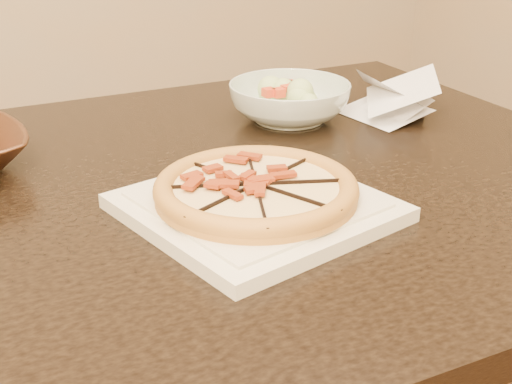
# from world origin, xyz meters

# --- Properties ---
(dining_table) EXTENTS (1.48, 0.98, 0.75)m
(dining_table) POSITION_xyz_m (-0.06, 0.15, 0.65)
(dining_table) COLOR black
(dining_table) RESTS_ON floor
(plate) EXTENTS (0.33, 0.33, 0.02)m
(plate) POSITION_xyz_m (0.06, 0.03, 0.76)
(plate) COLOR beige
(plate) RESTS_ON dining_table
(pizza) EXTENTS (0.25, 0.25, 0.03)m
(pizza) POSITION_xyz_m (0.06, 0.03, 0.78)
(pizza) COLOR #B07529
(pizza) RESTS_ON plate
(salad_bowl) EXTENTS (0.22, 0.22, 0.06)m
(salad_bowl) POSITION_xyz_m (0.29, 0.32, 0.78)
(salad_bowl) COLOR silver
(salad_bowl) RESTS_ON dining_table
(salad) EXTENTS (0.08, 0.11, 0.04)m
(salad) POSITION_xyz_m (0.29, 0.32, 0.83)
(salad) COLOR #A9BC79
(salad) RESTS_ON salad_bowl
(cling_film) EXTENTS (0.20, 0.19, 0.05)m
(cling_film) POSITION_xyz_m (0.46, 0.27, 0.78)
(cling_film) COLOR white
(cling_film) RESTS_ON dining_table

